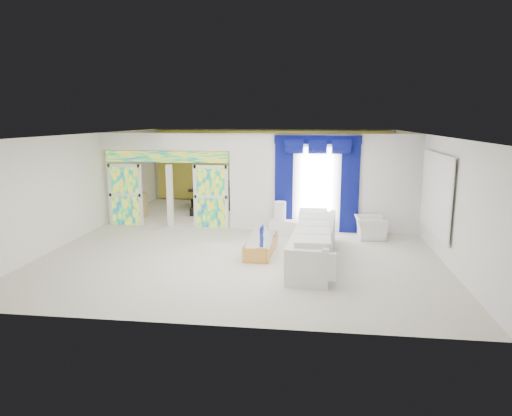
# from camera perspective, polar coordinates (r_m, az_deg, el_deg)

# --- Properties ---
(floor) EXTENTS (12.00, 12.00, 0.00)m
(floor) POSITION_cam_1_polar(r_m,az_deg,el_deg) (13.64, -0.62, -3.54)
(floor) COLOR #B7AF9E
(floor) RESTS_ON ground
(dividing_wall) EXTENTS (5.70, 0.18, 3.00)m
(dividing_wall) POSITION_cam_1_polar(r_m,az_deg,el_deg) (14.21, 8.56, 3.10)
(dividing_wall) COLOR white
(dividing_wall) RESTS_ON ground
(dividing_header) EXTENTS (4.30, 0.18, 0.55)m
(dividing_header) POSITION_cam_1_polar(r_m,az_deg,el_deg) (14.84, -11.18, 8.10)
(dividing_header) COLOR white
(dividing_header) RESTS_ON dividing_wall
(stained_panel_left) EXTENTS (0.95, 0.04, 2.00)m
(stained_panel_left) POSITION_cam_1_polar(r_m,az_deg,el_deg) (15.53, -15.94, 1.60)
(stained_panel_left) COLOR #994C3F
(stained_panel_left) RESTS_ON ground
(stained_panel_right) EXTENTS (0.95, 0.04, 2.00)m
(stained_panel_right) POSITION_cam_1_polar(r_m,az_deg,el_deg) (14.65, -5.62, 1.42)
(stained_panel_right) COLOR #994C3F
(stained_panel_right) RESTS_ON ground
(stained_transom) EXTENTS (4.00, 0.05, 0.35)m
(stained_transom) POSITION_cam_1_polar(r_m,az_deg,el_deg) (14.87, -11.11, 6.27)
(stained_transom) COLOR #994C3F
(stained_transom) RESTS_ON dividing_header
(window_pane) EXTENTS (1.00, 0.02, 2.30)m
(window_pane) POSITION_cam_1_polar(r_m,az_deg,el_deg) (14.12, 7.55, 2.86)
(window_pane) COLOR white
(window_pane) RESTS_ON dividing_wall
(blue_drape_left) EXTENTS (0.55, 0.10, 2.80)m
(blue_drape_left) POSITION_cam_1_polar(r_m,az_deg,el_deg) (14.12, 3.48, 2.74)
(blue_drape_left) COLOR #080341
(blue_drape_left) RESTS_ON ground
(blue_drape_right) EXTENTS (0.55, 0.10, 2.80)m
(blue_drape_right) POSITION_cam_1_polar(r_m,az_deg,el_deg) (14.14, 11.60, 2.54)
(blue_drape_right) COLOR #080341
(blue_drape_right) RESTS_ON ground
(blue_pelmet) EXTENTS (2.60, 0.12, 0.25)m
(blue_pelmet) POSITION_cam_1_polar(r_m,az_deg,el_deg) (13.96, 7.69, 8.42)
(blue_pelmet) COLOR #080341
(blue_pelmet) RESTS_ON dividing_wall
(wall_mirror) EXTENTS (0.04, 2.70, 1.90)m
(wall_mirror) POSITION_cam_1_polar(r_m,az_deg,el_deg) (12.62, 21.53, 1.67)
(wall_mirror) COLOR white
(wall_mirror) RESTS_ON ground
(gold_curtains) EXTENTS (9.70, 0.12, 2.90)m
(gold_curtains) POSITION_cam_1_polar(r_m,az_deg,el_deg) (19.16, 1.79, 5.25)
(gold_curtains) COLOR #AC9029
(gold_curtains) RESTS_ON ground
(white_sofa) EXTENTS (1.22, 4.28, 0.80)m
(white_sofa) POSITION_cam_1_polar(r_m,az_deg,el_deg) (11.49, 7.21, -4.36)
(white_sofa) COLOR silver
(white_sofa) RESTS_ON ground
(coffee_table) EXTENTS (0.73, 1.83, 0.40)m
(coffee_table) POSITION_cam_1_polar(r_m,az_deg,el_deg) (11.91, 0.66, -4.74)
(coffee_table) COLOR #C0873C
(coffee_table) RESTS_ON ground
(console_table) EXTENTS (1.25, 0.51, 0.40)m
(console_table) POSITION_cam_1_polar(r_m,az_deg,el_deg) (13.94, 4.21, -2.39)
(console_table) COLOR white
(console_table) RESTS_ON ground
(table_lamp) EXTENTS (0.36, 0.36, 0.58)m
(table_lamp) POSITION_cam_1_polar(r_m,az_deg,el_deg) (13.86, 3.00, -0.38)
(table_lamp) COLOR silver
(table_lamp) RESTS_ON console_table
(armchair) EXTENTS (0.86, 0.98, 0.62)m
(armchair) POSITION_cam_1_polar(r_m,az_deg,el_deg) (13.82, 13.99, -2.36)
(armchair) COLOR silver
(armchair) RESTS_ON ground
(grand_piano) EXTENTS (1.80, 2.11, 0.92)m
(grand_piano) POSITION_cam_1_polar(r_m,az_deg,el_deg) (18.15, -5.64, 1.56)
(grand_piano) COLOR black
(grand_piano) RESTS_ON ground
(piano_bench) EXTENTS (0.88, 0.52, 0.28)m
(piano_bench) POSITION_cam_1_polar(r_m,az_deg,el_deg) (16.68, -6.83, -0.43)
(piano_bench) COLOR black
(piano_bench) RESTS_ON ground
(tv_console) EXTENTS (0.67, 0.63, 0.85)m
(tv_console) POSITION_cam_1_polar(r_m,az_deg,el_deg) (16.86, -14.41, 0.41)
(tv_console) COLOR #A48D52
(tv_console) RESTS_ON ground
(chandelier) EXTENTS (0.60, 0.60, 0.60)m
(chandelier) POSITION_cam_1_polar(r_m,az_deg,el_deg) (17.00, -6.83, 8.33)
(chandelier) COLOR gold
(chandelier) RESTS_ON ceiling
(decanters) EXTENTS (0.19, 1.09, 0.27)m
(decanters) POSITION_cam_1_polar(r_m,az_deg,el_deg) (11.80, 0.81, -3.42)
(decanters) COLOR white
(decanters) RESTS_ON coffee_table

